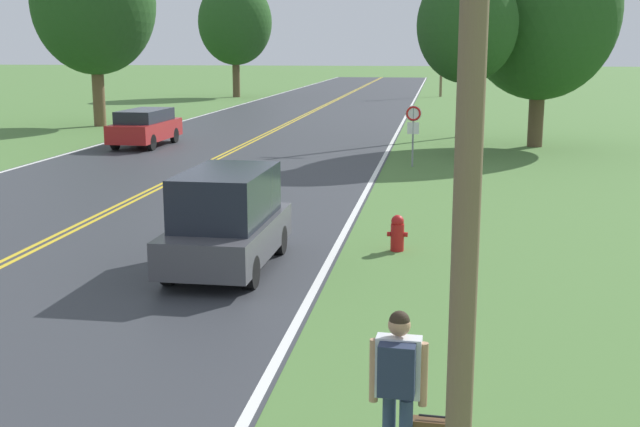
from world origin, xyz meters
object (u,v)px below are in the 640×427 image
object	(u,v)px
tree_right_cluster	(467,26)
car_red_suv_mid_near	(145,127)
tree_mid_treeline	(542,11)
car_dark_grey_van_approaching	(227,219)
tree_far_back	(235,22)
fire_hydrant	(397,233)
traffic_sign	(413,121)
tree_left_verge	(94,4)
hitchhiker_person	(398,377)

from	to	relation	value
tree_right_cluster	car_red_suv_mid_near	size ratio (longest dim) A/B	1.58
car_red_suv_mid_near	tree_mid_treeline	bearing A→B (deg)	-81.04
tree_mid_treeline	car_dark_grey_van_approaching	xyz separation A→B (m)	(-8.51, -22.18, -5.00)
tree_right_cluster	tree_far_back	distance (m)	43.24
fire_hydrant	car_red_suv_mid_near	size ratio (longest dim) A/B	0.17
traffic_sign	tree_mid_treeline	bearing A→B (deg)	53.71
car_dark_grey_van_approaching	car_red_suv_mid_near	distance (m)	21.64
traffic_sign	car_dark_grey_van_approaching	distance (m)	15.31
tree_mid_treeline	car_dark_grey_van_approaching	size ratio (longest dim) A/B	2.37
tree_mid_treeline	car_red_suv_mid_near	bearing A→B (deg)	-171.76
tree_mid_treeline	tree_right_cluster	xyz separation A→B (m)	(-3.34, -3.93, -0.73)
fire_hydrant	tree_far_back	xyz separation A→B (m)	(-17.67, 54.85, 6.26)
traffic_sign	tree_left_verge	xyz separation A→B (m)	(-18.43, 13.63, 5.12)
tree_right_cluster	car_red_suv_mid_near	world-z (taller)	tree_right_cluster
car_red_suv_mid_near	tree_right_cluster	bearing A→B (deg)	-94.78
fire_hydrant	tree_far_back	size ratio (longest dim) A/B	0.08
hitchhiker_person	car_dark_grey_van_approaching	world-z (taller)	car_dark_grey_van_approaching
hitchhiker_person	tree_right_cluster	bearing A→B (deg)	0.35
hitchhiker_person	tree_mid_treeline	distance (m)	30.54
hitchhiker_person	traffic_sign	xyz separation A→B (m)	(-0.64, 22.55, 0.64)
tree_left_verge	car_dark_grey_van_approaching	world-z (taller)	tree_left_verge
hitchhiker_person	fire_hydrant	xyz separation A→B (m)	(-0.51, 9.56, -0.69)
hitchhiker_person	tree_left_verge	xyz separation A→B (m)	(-19.06, 36.18, 5.76)
hitchhiker_person	fire_hydrant	bearing A→B (deg)	6.32
tree_far_back	traffic_sign	bearing A→B (deg)	-67.27
fire_hydrant	car_dark_grey_van_approaching	distance (m)	3.92
tree_right_cluster	car_dark_grey_van_approaching	bearing A→B (deg)	-105.82
fire_hydrant	traffic_sign	size ratio (longest dim) A/B	0.35
fire_hydrant	car_red_suv_mid_near	bearing A→B (deg)	125.17
tree_left_verge	tree_far_back	size ratio (longest dim) A/B	1.03
car_dark_grey_van_approaching	fire_hydrant	bearing A→B (deg)	121.22
hitchhiker_person	tree_left_verge	bearing A→B (deg)	31.07
hitchhiker_person	fire_hydrant	world-z (taller)	hitchhiker_person
car_dark_grey_van_approaching	tree_mid_treeline	bearing A→B (deg)	159.63
traffic_sign	tree_right_cluster	size ratio (longest dim) A/B	0.30
tree_left_verge	car_dark_grey_van_approaching	bearing A→B (deg)	-61.97
tree_right_cluster	tree_far_back	bearing A→B (deg)	116.83
tree_right_cluster	car_dark_grey_van_approaching	size ratio (longest dim) A/B	1.82
tree_mid_treeline	tree_right_cluster	distance (m)	5.21
car_red_suv_mid_near	car_dark_grey_van_approaching	bearing A→B (deg)	-154.39
hitchhiker_person	car_red_suv_mid_near	size ratio (longest dim) A/B	0.37
tree_right_cluster	car_dark_grey_van_approaching	distance (m)	19.45
tree_mid_treeline	tree_far_back	distance (m)	41.50
tree_left_verge	tree_mid_treeline	xyz separation A→B (m)	(23.73, -6.41, -0.82)
traffic_sign	car_red_suv_mid_near	bearing A→B (deg)	159.21
fire_hydrant	tree_mid_treeline	bearing A→B (deg)	75.63
traffic_sign	tree_right_cluster	world-z (taller)	tree_right_cluster
traffic_sign	tree_left_verge	size ratio (longest dim) A/B	0.21
tree_left_verge	traffic_sign	bearing A→B (deg)	-36.50
tree_right_cluster	tree_left_verge	bearing A→B (deg)	153.12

